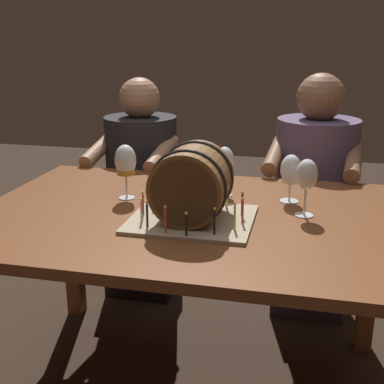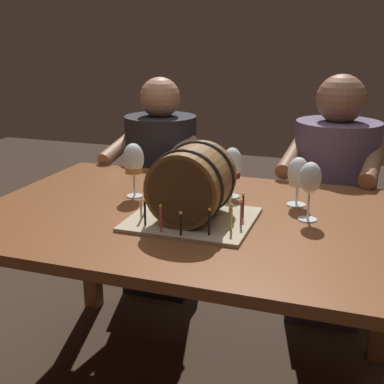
{
  "view_description": "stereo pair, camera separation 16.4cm",
  "coord_description": "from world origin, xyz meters",
  "px_view_note": "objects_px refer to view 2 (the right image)",
  "views": [
    {
      "loc": [
        0.38,
        -1.61,
        1.32
      ],
      "look_at": [
        0.03,
        -0.08,
        0.83
      ],
      "focal_mm": 47.48,
      "sensor_mm": 36.0,
      "label": 1
    },
    {
      "loc": [
        0.54,
        -1.56,
        1.32
      ],
      "look_at": [
        0.03,
        -0.08,
        0.83
      ],
      "focal_mm": 47.48,
      "sensor_mm": 36.0,
      "label": 2
    }
  ],
  "objects_px": {
    "wine_glass_empty": "(310,179)",
    "wine_glass_red": "(232,166)",
    "wine_glass_rose": "(198,161)",
    "person_seated_right": "(332,206)",
    "barrel_cake": "(192,187)",
    "person_seated_left": "(161,194)",
    "wine_glass_white": "(298,174)",
    "wine_glass_amber": "(133,161)",
    "dining_table": "(191,238)"
  },
  "relations": [
    {
      "from": "wine_glass_red",
      "to": "person_seated_right",
      "type": "height_order",
      "value": "person_seated_right"
    },
    {
      "from": "wine_glass_red",
      "to": "wine_glass_amber",
      "type": "height_order",
      "value": "wine_glass_amber"
    },
    {
      "from": "wine_glass_red",
      "to": "wine_glass_amber",
      "type": "xyz_separation_m",
      "value": [
        -0.35,
        -0.12,
        0.02
      ]
    },
    {
      "from": "dining_table",
      "to": "wine_glass_red",
      "type": "relative_size",
      "value": 7.77
    },
    {
      "from": "barrel_cake",
      "to": "wine_glass_empty",
      "type": "height_order",
      "value": "barrel_cake"
    },
    {
      "from": "dining_table",
      "to": "barrel_cake",
      "type": "height_order",
      "value": "barrel_cake"
    },
    {
      "from": "wine_glass_amber",
      "to": "wine_glass_white",
      "type": "bearing_deg",
      "value": 9.3
    },
    {
      "from": "barrel_cake",
      "to": "wine_glass_empty",
      "type": "bearing_deg",
      "value": 20.41
    },
    {
      "from": "dining_table",
      "to": "person_seated_left",
      "type": "xyz_separation_m",
      "value": [
        -0.43,
        0.77,
        -0.11
      ]
    },
    {
      "from": "wine_glass_empty",
      "to": "wine_glass_red",
      "type": "height_order",
      "value": "wine_glass_empty"
    },
    {
      "from": "wine_glass_white",
      "to": "person_seated_right",
      "type": "xyz_separation_m",
      "value": [
        0.1,
        0.57,
        -0.29
      ]
    },
    {
      "from": "dining_table",
      "to": "barrel_cake",
      "type": "relative_size",
      "value": 3.69
    },
    {
      "from": "barrel_cake",
      "to": "wine_glass_rose",
      "type": "height_order",
      "value": "barrel_cake"
    },
    {
      "from": "wine_glass_amber",
      "to": "person_seated_left",
      "type": "distance_m",
      "value": 0.77
    },
    {
      "from": "person_seated_left",
      "to": "wine_glass_empty",
      "type": "bearing_deg",
      "value": -41.04
    },
    {
      "from": "wine_glass_white",
      "to": "person_seated_left",
      "type": "height_order",
      "value": "person_seated_left"
    },
    {
      "from": "barrel_cake",
      "to": "person_seated_right",
      "type": "distance_m",
      "value": 0.98
    },
    {
      "from": "wine_glass_red",
      "to": "person_seated_left",
      "type": "relative_size",
      "value": 0.17
    },
    {
      "from": "wine_glass_empty",
      "to": "person_seated_left",
      "type": "distance_m",
      "value": 1.14
    },
    {
      "from": "wine_glass_empty",
      "to": "wine_glass_white",
      "type": "relative_size",
      "value": 1.11
    },
    {
      "from": "barrel_cake",
      "to": "person_seated_left",
      "type": "bearing_deg",
      "value": 118.5
    },
    {
      "from": "wine_glass_empty",
      "to": "wine_glass_red",
      "type": "bearing_deg",
      "value": 151.77
    },
    {
      "from": "person_seated_left",
      "to": "wine_glass_red",
      "type": "bearing_deg",
      "value": -46.85
    },
    {
      "from": "wine_glass_amber",
      "to": "person_seated_left",
      "type": "relative_size",
      "value": 0.18
    },
    {
      "from": "wine_glass_empty",
      "to": "wine_glass_rose",
      "type": "height_order",
      "value": "wine_glass_empty"
    },
    {
      "from": "dining_table",
      "to": "wine_glass_rose",
      "type": "height_order",
      "value": "wine_glass_rose"
    },
    {
      "from": "wine_glass_empty",
      "to": "person_seated_left",
      "type": "xyz_separation_m",
      "value": [
        -0.82,
        0.71,
        -0.34
      ]
    },
    {
      "from": "wine_glass_amber",
      "to": "wine_glass_rose",
      "type": "bearing_deg",
      "value": 37.67
    },
    {
      "from": "barrel_cake",
      "to": "wine_glass_empty",
      "type": "distance_m",
      "value": 0.38
    },
    {
      "from": "wine_glass_empty",
      "to": "wine_glass_red",
      "type": "relative_size",
      "value": 1.04
    },
    {
      "from": "barrel_cake",
      "to": "person_seated_left",
      "type": "height_order",
      "value": "person_seated_left"
    },
    {
      "from": "barrel_cake",
      "to": "wine_glass_amber",
      "type": "distance_m",
      "value": 0.34
    },
    {
      "from": "dining_table",
      "to": "barrel_cake",
      "type": "distance_m",
      "value": 0.23
    },
    {
      "from": "wine_glass_empty",
      "to": "dining_table",
      "type": "bearing_deg",
      "value": -171.62
    },
    {
      "from": "dining_table",
      "to": "wine_glass_amber",
      "type": "relative_size",
      "value": 7.19
    },
    {
      "from": "person_seated_right",
      "to": "dining_table",
      "type": "bearing_deg",
      "value": -119.14
    },
    {
      "from": "wine_glass_white",
      "to": "wine_glass_rose",
      "type": "relative_size",
      "value": 1.02
    },
    {
      "from": "person_seated_left",
      "to": "person_seated_right",
      "type": "height_order",
      "value": "person_seated_right"
    },
    {
      "from": "barrel_cake",
      "to": "person_seated_left",
      "type": "distance_m",
      "value": 1.02
    },
    {
      "from": "barrel_cake",
      "to": "person_seated_left",
      "type": "xyz_separation_m",
      "value": [
        -0.46,
        0.85,
        -0.32
      ]
    },
    {
      "from": "wine_glass_white",
      "to": "person_seated_right",
      "type": "relative_size",
      "value": 0.15
    },
    {
      "from": "wine_glass_red",
      "to": "person_seated_left",
      "type": "xyz_separation_m",
      "value": [
        -0.52,
        0.55,
        -0.33
      ]
    },
    {
      "from": "wine_glass_rose",
      "to": "wine_glass_empty",
      "type": "bearing_deg",
      "value": -23.98
    },
    {
      "from": "person_seated_left",
      "to": "dining_table",
      "type": "bearing_deg",
      "value": -60.82
    },
    {
      "from": "barrel_cake",
      "to": "wine_glass_rose",
      "type": "relative_size",
      "value": 2.3
    },
    {
      "from": "barrel_cake",
      "to": "wine_glass_rose",
      "type": "bearing_deg",
      "value": 105.39
    },
    {
      "from": "person_seated_left",
      "to": "barrel_cake",
      "type": "bearing_deg",
      "value": -61.5
    },
    {
      "from": "person_seated_left",
      "to": "wine_glass_amber",
      "type": "bearing_deg",
      "value": -75.93
    },
    {
      "from": "wine_glass_rose",
      "to": "person_seated_right",
      "type": "bearing_deg",
      "value": 46.14
    },
    {
      "from": "barrel_cake",
      "to": "person_seated_right",
      "type": "bearing_deg",
      "value": 64.71
    }
  ]
}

